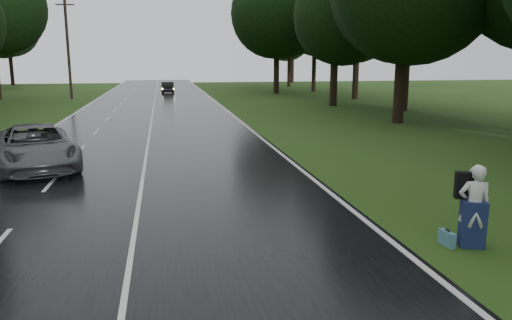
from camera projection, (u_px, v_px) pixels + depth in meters
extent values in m
plane|color=#284715|center=(128.00, 277.00, 9.54)|extent=(160.00, 160.00, 0.00)
cube|color=black|center=(150.00, 131.00, 28.80)|extent=(12.00, 140.00, 0.04)
cube|color=silver|center=(150.00, 130.00, 28.79)|extent=(0.12, 140.00, 0.01)
imported|color=#4F5154|center=(36.00, 147.00, 18.75)|extent=(4.36, 6.43, 1.64)
imported|color=black|center=(168.00, 87.00, 59.81)|extent=(1.57, 4.10, 1.33)
imported|color=silver|center=(474.00, 206.00, 10.92)|extent=(0.80, 0.65, 1.88)
cube|color=#162249|center=(473.00, 224.00, 11.01)|extent=(0.61, 0.50, 1.06)
cube|color=black|center=(465.00, 185.00, 11.08)|extent=(0.48, 0.35, 0.60)
cube|color=teal|center=(447.00, 238.00, 11.13)|extent=(0.18, 0.49, 0.34)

